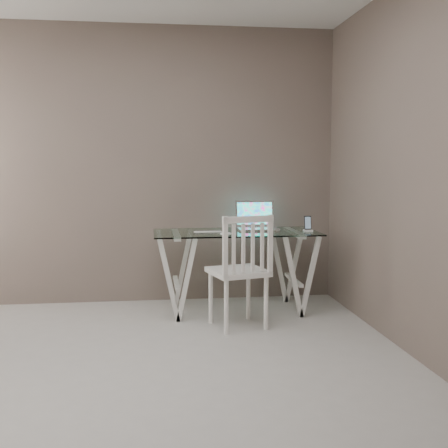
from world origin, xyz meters
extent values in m
plane|color=#AFADA8|center=(0.00, 0.00, 0.00)|extent=(4.50, 4.50, 0.00)
cube|color=#6B5C54|center=(0.00, 2.25, 1.35)|extent=(4.00, 0.02, 2.70)
cube|color=#6B5C54|center=(0.00, -2.25, 1.35)|extent=(4.00, 0.02, 2.70)
cube|color=#6B5C54|center=(2.00, 0.00, 1.35)|extent=(0.02, 4.50, 2.70)
cube|color=silver|center=(0.94, 1.73, 0.74)|extent=(1.50, 0.70, 0.01)
cube|color=silver|center=(0.39, 1.73, 0.36)|extent=(0.24, 0.62, 0.72)
cube|color=silver|center=(1.49, 1.73, 0.36)|extent=(0.24, 0.62, 0.72)
cube|color=white|center=(0.88, 1.24, 0.47)|extent=(0.53, 0.53, 0.04)
cylinder|color=white|center=(0.76, 1.02, 0.22)|extent=(0.04, 0.04, 0.45)
cylinder|color=white|center=(1.10, 1.11, 0.22)|extent=(0.04, 0.04, 0.45)
cylinder|color=white|center=(0.67, 1.36, 0.22)|extent=(0.04, 0.04, 0.45)
cylinder|color=white|center=(1.01, 1.45, 0.22)|extent=(0.04, 0.04, 0.45)
cube|color=white|center=(0.93, 1.04, 0.71)|extent=(0.43, 0.14, 0.49)
cube|color=silver|center=(1.17, 1.85, 0.75)|extent=(0.38, 0.26, 0.02)
cube|color=#19D899|center=(1.17, 2.00, 0.89)|extent=(0.38, 0.05, 0.25)
cube|color=silver|center=(0.68, 1.69, 0.75)|extent=(0.27, 0.11, 0.01)
ellipsoid|color=white|center=(0.81, 1.44, 0.76)|extent=(0.10, 0.06, 0.03)
cube|color=white|center=(1.60, 1.65, 0.75)|extent=(0.08, 0.08, 0.02)
cube|color=black|center=(1.60, 1.66, 0.82)|extent=(0.06, 0.03, 0.12)
camera|label=1|loc=(0.17, -3.32, 1.37)|focal=45.00mm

